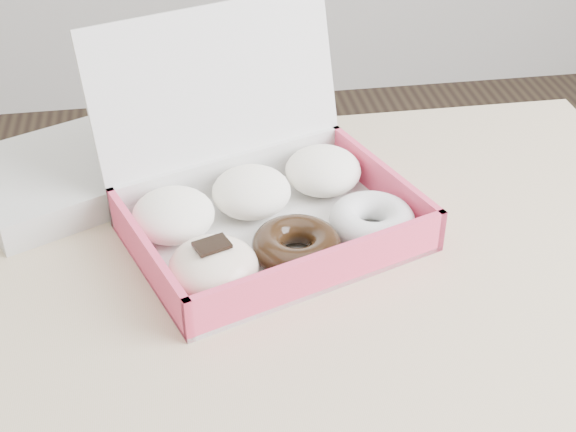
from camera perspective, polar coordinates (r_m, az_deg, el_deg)
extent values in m
cube|color=tan|center=(0.90, -5.64, -6.98)|extent=(1.20, 0.80, 0.04)
cylinder|color=tan|center=(1.52, 15.43, -6.46)|extent=(0.05, 0.05, 0.71)
cube|color=silver|center=(0.97, -1.05, -1.39)|extent=(0.39, 0.34, 0.01)
cube|color=#E74163|center=(0.87, 2.52, -4.03)|extent=(0.31, 0.12, 0.05)
cube|color=silver|center=(1.04, -4.08, 2.96)|extent=(0.31, 0.12, 0.05)
cube|color=#E74163|center=(0.90, -10.00, -3.03)|extent=(0.09, 0.23, 0.05)
cube|color=#E74163|center=(1.02, 6.81, 2.25)|extent=(0.09, 0.23, 0.05)
cube|color=silver|center=(1.01, -4.88, 8.04)|extent=(0.33, 0.18, 0.23)
ellipsoid|color=white|center=(0.96, -8.15, 0.08)|extent=(0.13, 0.13, 0.05)
ellipsoid|color=white|center=(0.99, -2.62, 1.73)|extent=(0.13, 0.13, 0.05)
ellipsoid|color=white|center=(1.03, 2.51, 3.25)|extent=(0.13, 0.13, 0.05)
ellipsoid|color=beige|center=(0.87, -5.32, -3.62)|extent=(0.13, 0.13, 0.05)
cube|color=black|center=(0.85, -5.43, -2.07)|extent=(0.04, 0.04, 0.00)
torus|color=black|center=(0.91, 0.61, -2.15)|extent=(0.13, 0.13, 0.04)
torus|color=white|center=(0.96, 5.99, -0.34)|extent=(0.13, 0.13, 0.04)
cube|color=silver|center=(1.09, -14.98, 2.99)|extent=(0.32, 0.29, 0.04)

